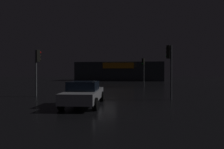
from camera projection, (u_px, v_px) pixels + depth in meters
ground_plane at (104, 90)px, 18.76m from camera, size 120.00×120.00×0.00m
store_building at (119, 72)px, 44.05m from camera, size 21.10×8.94×4.56m
traffic_signal_main at (143, 66)px, 23.91m from camera, size 0.41×0.43×3.98m
traffic_signal_opposite at (170, 60)px, 12.26m from camera, size 0.42×0.42×3.91m
traffic_signal_cross_left at (37, 63)px, 13.96m from camera, size 0.42×0.42×3.82m
car_near at (84, 93)px, 10.14m from camera, size 2.10×4.40×1.42m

